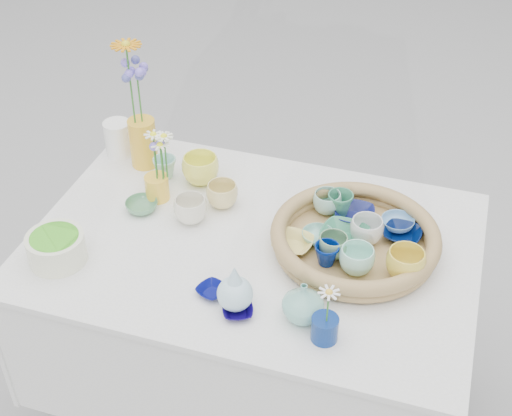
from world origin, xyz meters
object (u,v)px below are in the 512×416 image
(display_table, at_px, (254,406))
(wicker_tray, at_px, (355,239))
(tall_vase_yellow, at_px, (143,143))
(bud_vase_seafoam, at_px, (303,302))

(display_table, distance_m, wicker_tray, 0.85)
(display_table, relative_size, wicker_tray, 2.66)
(display_table, relative_size, tall_vase_yellow, 7.66)
(wicker_tray, xyz_separation_m, tall_vase_yellow, (-0.74, 0.22, 0.04))
(display_table, xyz_separation_m, bud_vase_seafoam, (0.21, -0.25, 0.82))
(wicker_tray, distance_m, tall_vase_yellow, 0.77)
(wicker_tray, height_order, bud_vase_seafoam, bud_vase_seafoam)
(display_table, xyz_separation_m, tall_vase_yellow, (-0.46, 0.27, 0.85))
(bud_vase_seafoam, bearing_deg, display_table, 130.11)
(display_table, relative_size, bud_vase_seafoam, 11.37)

